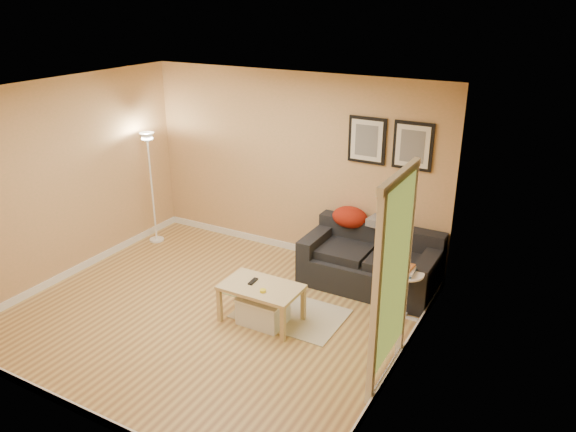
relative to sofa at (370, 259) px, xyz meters
The scene contains 25 objects.
floor 2.09m from the sofa, 132.05° to the right, with size 4.50×4.50×0.00m, color tan.
ceiling 3.03m from the sofa, 132.05° to the right, with size 4.50×4.50×0.00m, color white.
wall_back 1.73m from the sofa, 161.19° to the left, with size 4.50×4.50×0.00m, color tan.
wall_front 3.90m from the sofa, 111.35° to the right, with size 4.50×4.50×0.00m, color tan.
wall_left 4.05m from the sofa, 157.15° to the right, with size 4.00×4.00×0.00m, color tan.
wall_right 1.99m from the sofa, 60.38° to the right, with size 4.00×4.00×0.00m, color tan.
baseboard_back 1.49m from the sofa, 161.57° to the left, with size 4.50×0.02×0.10m, color white.
baseboard_front 3.79m from the sofa, 111.41° to the right, with size 4.50×0.02×0.10m, color white.
baseboard_left 3.94m from the sofa, 157.09° to the right, with size 0.02×4.00×0.10m, color white.
baseboard_right 1.78m from the sofa, 60.66° to the right, with size 0.02×4.00×0.10m, color white.
sofa is the anchor object (origin of this frame).
red_throw 0.65m from the sofa, 145.55° to the left, with size 0.48×0.36×0.28m, color #95290D, non-canonical shape.
plaid_throw 0.51m from the sofa, 79.46° to the left, with size 0.42×0.26×0.10m, color tan, non-canonical shape.
framed_print_left 1.52m from the sofa, 123.99° to the left, with size 0.50×0.04×0.60m, color black, non-canonical shape.
framed_print_right 1.52m from the sofa, 56.01° to the left, with size 0.50×0.04×0.60m, color black, non-canonical shape.
area_rug 1.30m from the sofa, 116.44° to the right, with size 1.25×0.85×0.01m, color beige.
green_runner 1.53m from the sofa, 144.70° to the right, with size 0.70×0.50×0.01m, color #668C4C.
coffee_table 1.60m from the sofa, 119.49° to the right, with size 0.91×0.55×0.45m, color tan, non-canonical shape.
remote_control 1.64m from the sofa, 123.86° to the right, with size 0.05×0.16×0.02m, color black.
tape_roll 1.66m from the sofa, 114.82° to the right, with size 0.07×0.07×0.03m, color yellow.
storage_bin 1.62m from the sofa, 117.69° to the right, with size 0.54×0.39×0.33m, color white, non-canonical shape.
side_table 0.84m from the sofa, 39.99° to the right, with size 0.39×0.39×0.59m, color white, non-canonical shape.
book_stack 0.87m from the sofa, 41.41° to the right, with size 0.19×0.26×0.08m, color #2F5C8F, non-canonical shape.
floor_lamp 3.42m from the sofa, behind, with size 0.22×0.22×1.70m, color white, non-canonical shape.
doorway 1.98m from the sofa, 63.98° to the right, with size 0.12×1.01×2.13m, color white, non-canonical shape.
Camera 1 is at (3.55, -4.58, 3.54)m, focal length 34.71 mm.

